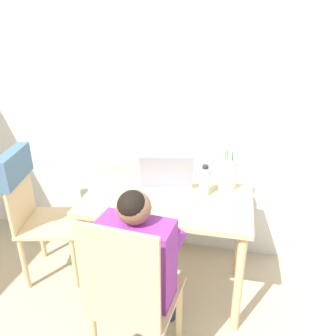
{
  "coord_description": "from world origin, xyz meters",
  "views": [
    {
      "loc": [
        0.24,
        -0.06,
        1.66
      ],
      "look_at": [
        -0.15,
        1.72,
        0.88
      ],
      "focal_mm": 35.0,
      "sensor_mm": 36.0,
      "label": 1
    }
  ],
  "objects_px": {
    "flower_vase": "(227,173)",
    "water_bottle": "(205,181)",
    "chair_occupied": "(131,298)",
    "laptop": "(166,187)",
    "person_seated": "(140,257)",
    "chair_spare": "(30,196)"
  },
  "relations": [
    {
      "from": "chair_occupied",
      "to": "laptop",
      "type": "distance_m",
      "value": 0.7
    },
    {
      "from": "chair_occupied",
      "to": "flower_vase",
      "type": "xyz_separation_m",
      "value": [
        0.39,
        0.81,
        0.34
      ]
    },
    {
      "from": "chair_spare",
      "to": "chair_occupied",
      "type": "bearing_deg",
      "value": -135.62
    },
    {
      "from": "chair_occupied",
      "to": "person_seated",
      "type": "height_order",
      "value": "person_seated"
    },
    {
      "from": "chair_occupied",
      "to": "water_bottle",
      "type": "distance_m",
      "value": 0.81
    },
    {
      "from": "flower_vase",
      "to": "water_bottle",
      "type": "height_order",
      "value": "flower_vase"
    },
    {
      "from": "laptop",
      "to": "flower_vase",
      "type": "bearing_deg",
      "value": 15.26
    },
    {
      "from": "chair_occupied",
      "to": "flower_vase",
      "type": "distance_m",
      "value": 0.96
    },
    {
      "from": "chair_spare",
      "to": "flower_vase",
      "type": "distance_m",
      "value": 1.32
    },
    {
      "from": "chair_spare",
      "to": "water_bottle",
      "type": "xyz_separation_m",
      "value": [
        1.15,
        0.12,
        0.17
      ]
    },
    {
      "from": "chair_occupied",
      "to": "person_seated",
      "type": "bearing_deg",
      "value": -90.0
    },
    {
      "from": "person_seated",
      "to": "chair_occupied",
      "type": "bearing_deg",
      "value": 90.0
    },
    {
      "from": "flower_vase",
      "to": "water_bottle",
      "type": "distance_m",
      "value": 0.18
    },
    {
      "from": "water_bottle",
      "to": "chair_spare",
      "type": "bearing_deg",
      "value": -173.97
    },
    {
      "from": "person_seated",
      "to": "laptop",
      "type": "xyz_separation_m",
      "value": [
        0.02,
        0.51,
        0.14
      ]
    },
    {
      "from": "person_seated",
      "to": "water_bottle",
      "type": "bearing_deg",
      "value": -107.7
    },
    {
      "from": "laptop",
      "to": "water_bottle",
      "type": "xyz_separation_m",
      "value": [
        0.23,
        0.06,
        0.04
      ]
    },
    {
      "from": "person_seated",
      "to": "flower_vase",
      "type": "xyz_separation_m",
      "value": [
        0.38,
        0.69,
        0.19
      ]
    },
    {
      "from": "chair_spare",
      "to": "laptop",
      "type": "distance_m",
      "value": 0.93
    },
    {
      "from": "chair_spare",
      "to": "flower_vase",
      "type": "xyz_separation_m",
      "value": [
        1.28,
        0.24,
        0.19
      ]
    },
    {
      "from": "laptop",
      "to": "flower_vase",
      "type": "distance_m",
      "value": 0.4
    },
    {
      "from": "laptop",
      "to": "flower_vase",
      "type": "height_order",
      "value": "flower_vase"
    }
  ]
}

